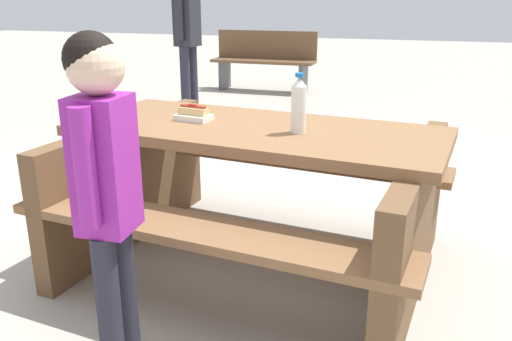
{
  "coord_description": "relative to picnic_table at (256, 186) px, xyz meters",
  "views": [
    {
      "loc": [
        -0.77,
        2.4,
        1.36
      ],
      "look_at": [
        0.0,
        0.0,
        0.52
      ],
      "focal_mm": 37.45,
      "sensor_mm": 36.0,
      "label": 1
    }
  ],
  "objects": [
    {
      "name": "picnic_table",
      "position": [
        0.0,
        0.0,
        0.0
      ],
      "size": [
        1.94,
        1.59,
        0.75
      ],
      "color": "brown",
      "rests_on": "ground"
    },
    {
      "name": "hotdog_tray",
      "position": [
        0.34,
        -0.03,
        0.34
      ],
      "size": [
        0.19,
        0.13,
        0.08
      ],
      "color": "white",
      "rests_on": "picnic_table"
    },
    {
      "name": "park_bench_near",
      "position": [
        1.52,
        -5.16,
        0.0
      ],
      "size": [
        1.5,
        0.4,
        0.85
      ],
      "color": "brown",
      "rests_on": "ground"
    },
    {
      "name": "soda_bottle",
      "position": [
        -0.22,
        0.05,
        0.43
      ],
      "size": [
        0.07,
        0.07,
        0.28
      ],
      "color": "silver",
      "rests_on": "picnic_table"
    },
    {
      "name": "child_in_coat",
      "position": [
        0.25,
        0.91,
        0.36
      ],
      "size": [
        0.2,
        0.31,
        1.25
      ],
      "color": "#262633",
      "rests_on": "ground"
    },
    {
      "name": "bystander_adult",
      "position": [
        2.0,
        -3.56,
        0.64
      ],
      "size": [
        0.28,
        0.42,
        1.69
      ],
      "color": "#262633",
      "rests_on": "ground"
    },
    {
      "name": "ground_plane",
      "position": [
        0.0,
        0.0,
        -0.44
      ],
      "size": [
        30.0,
        30.0,
        0.0
      ],
      "primitive_type": "plane",
      "color": "#ADA599",
      "rests_on": "ground"
    }
  ]
}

